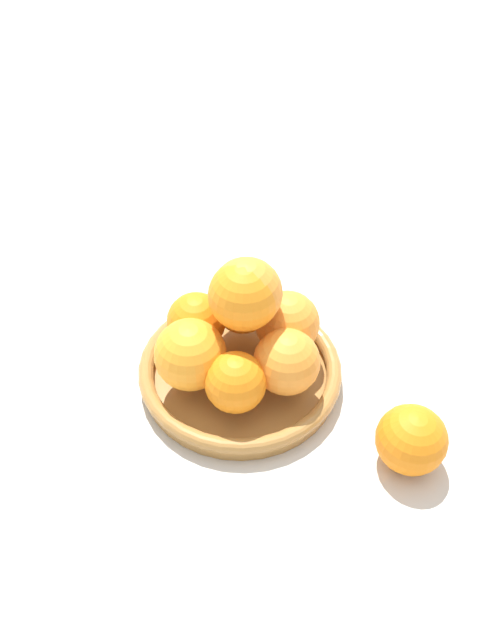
# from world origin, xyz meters

# --- Properties ---
(ground_plane) EXTENTS (4.00, 4.00, 0.00)m
(ground_plane) POSITION_xyz_m (0.00, 0.00, 0.00)
(ground_plane) COLOR beige
(fruit_bowl) EXTENTS (0.25, 0.25, 0.03)m
(fruit_bowl) POSITION_xyz_m (0.00, 0.00, 0.02)
(fruit_bowl) COLOR #A57238
(fruit_bowl) RESTS_ON ground_plane
(orange_pile) EXTENTS (0.19, 0.20, 0.14)m
(orange_pile) POSITION_xyz_m (0.00, 0.00, 0.09)
(orange_pile) COLOR orange
(orange_pile) RESTS_ON fruit_bowl
(stray_orange) EXTENTS (0.08, 0.08, 0.08)m
(stray_orange) POSITION_xyz_m (-0.00, -0.21, 0.04)
(stray_orange) COLOR orange
(stray_orange) RESTS_ON ground_plane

